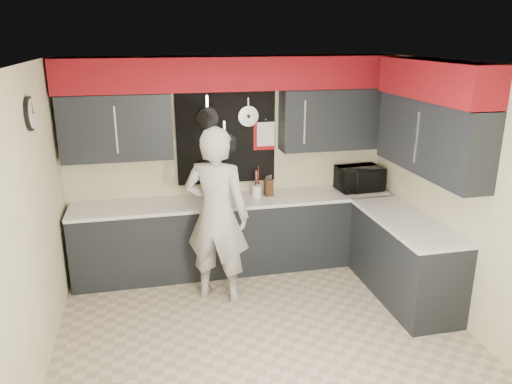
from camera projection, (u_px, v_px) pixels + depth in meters
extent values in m
plane|color=#BDA893|center=(263.00, 330.00, 5.00)|extent=(4.00, 4.00, 0.00)
cube|color=beige|center=(231.00, 163.00, 6.23)|extent=(4.00, 0.01, 2.60)
cube|color=black|center=(117.00, 127.00, 5.64)|extent=(1.24, 0.32, 0.75)
cube|color=black|center=(334.00, 119.00, 6.19)|extent=(1.34, 0.32, 0.75)
cube|color=maroon|center=(232.00, 73.00, 5.73)|extent=(3.94, 0.36, 0.38)
cube|color=black|center=(226.00, 137.00, 6.11)|extent=(1.22, 0.03, 1.15)
cylinder|color=black|center=(207.00, 118.00, 5.95)|extent=(0.26, 0.04, 0.26)
cylinder|color=black|center=(225.00, 144.00, 6.09)|extent=(0.30, 0.04, 0.30)
cylinder|color=black|center=(204.00, 170.00, 6.13)|extent=(0.27, 0.04, 0.27)
cylinder|color=silver|center=(248.00, 116.00, 6.06)|extent=(0.25, 0.02, 0.25)
cube|color=#990B0F|center=(264.00, 136.00, 6.19)|extent=(0.26, 0.01, 0.34)
cube|color=white|center=(266.00, 134.00, 6.17)|extent=(0.22, 0.01, 0.30)
cylinder|color=silver|center=(191.00, 179.00, 6.14)|extent=(0.01, 0.01, 0.20)
cylinder|color=silver|center=(214.00, 177.00, 6.20)|extent=(0.01, 0.01, 0.20)
cylinder|color=silver|center=(236.00, 176.00, 6.26)|extent=(0.01, 0.01, 0.20)
cylinder|color=silver|center=(258.00, 175.00, 6.32)|extent=(0.01, 0.01, 0.20)
cube|color=beige|center=(455.00, 193.00, 5.02)|extent=(0.01, 3.50, 2.60)
cube|color=black|center=(431.00, 137.00, 5.11)|extent=(0.32, 1.70, 0.75)
cube|color=maroon|center=(435.00, 80.00, 4.93)|extent=(0.36, 1.70, 0.38)
cube|color=beige|center=(33.00, 226.00, 4.19)|extent=(0.01, 3.50, 2.60)
cylinder|color=black|center=(30.00, 114.00, 4.29)|extent=(0.04, 0.30, 0.30)
cylinder|color=white|center=(32.00, 114.00, 4.30)|extent=(0.01, 0.26, 0.26)
cube|color=black|center=(236.00, 235.00, 6.21)|extent=(3.90, 0.60, 0.88)
cube|color=white|center=(235.00, 201.00, 6.06)|extent=(3.90, 0.63, 0.04)
cube|color=black|center=(404.00, 259.00, 5.55)|extent=(0.60, 1.60, 0.88)
cube|color=white|center=(406.00, 221.00, 5.41)|extent=(0.63, 1.60, 0.04)
cube|color=black|center=(240.00, 273.00, 6.09)|extent=(3.90, 0.06, 0.10)
imported|color=black|center=(359.00, 178.00, 6.37)|extent=(0.57, 0.41, 0.30)
cube|color=#371D11|center=(269.00, 188.00, 6.15)|extent=(0.11, 0.11, 0.21)
cylinder|color=white|center=(257.00, 191.00, 6.10)|extent=(0.12, 0.12, 0.15)
cube|color=black|center=(215.00, 199.00, 6.00)|extent=(0.21, 0.23, 0.03)
cube|color=black|center=(214.00, 187.00, 6.03)|extent=(0.17, 0.09, 0.27)
cube|color=black|center=(214.00, 179.00, 5.93)|extent=(0.21, 0.23, 0.05)
cylinder|color=black|center=(215.00, 194.00, 5.96)|extent=(0.10, 0.10, 0.12)
imported|color=beige|center=(217.00, 216.00, 5.35)|extent=(0.84, 0.74, 1.94)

